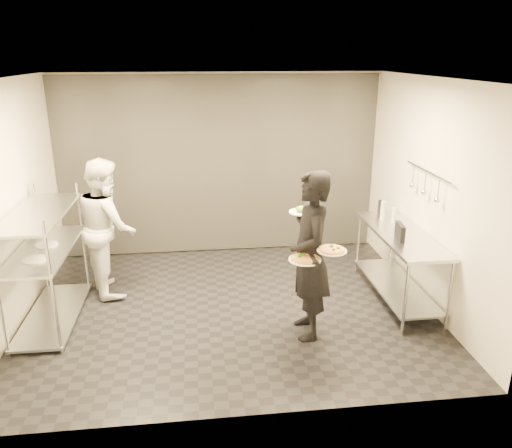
{
  "coord_description": "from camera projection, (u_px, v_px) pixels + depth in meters",
  "views": [
    {
      "loc": [
        -0.35,
        -5.63,
        3.08
      ],
      "look_at": [
        0.34,
        0.04,
        1.1
      ],
      "focal_mm": 35.0,
      "sensor_mm": 36.0,
      "label": 1
    }
  ],
  "objects": [
    {
      "name": "pos_monitor",
      "position": [
        400.0,
        232.0,
        6.02
      ],
      "size": [
        0.09,
        0.28,
        0.2
      ],
      "primitive_type": "cube",
      "rotation": [
        0.0,
        0.0,
        -0.12
      ],
      "color": "black",
      "rests_on": "prep_counter"
    },
    {
      "name": "waiter",
      "position": [
        310.0,
        256.0,
        5.47
      ],
      "size": [
        0.46,
        0.7,
        1.91
      ],
      "primitive_type": "imported",
      "rotation": [
        0.0,
        0.0,
        -1.57
      ],
      "color": "black",
      "rests_on": "ground"
    },
    {
      "name": "pass_rack",
      "position": [
        46.0,
        260.0,
        5.83
      ],
      "size": [
        0.6,
        1.6,
        1.5
      ],
      "color": "#B1B3B8",
      "rests_on": "ground"
    },
    {
      "name": "pizza_plate_near",
      "position": [
        305.0,
        259.0,
        5.23
      ],
      "size": [
        0.34,
        0.34,
        0.05
      ],
      "color": "white",
      "rests_on": "waiter"
    },
    {
      "name": "room_shell",
      "position": [
        222.0,
        178.0,
        6.98
      ],
      "size": [
        5.0,
        4.0,
        2.8
      ],
      "color": "black",
      "rests_on": "ground"
    },
    {
      "name": "utensil_rail",
      "position": [
        426.0,
        184.0,
        6.1
      ],
      "size": [
        0.07,
        1.2,
        0.31
      ],
      "color": "#B1B3B8",
      "rests_on": "room_shell"
    },
    {
      "name": "bottle_dark",
      "position": [
        380.0,
        207.0,
        6.99
      ],
      "size": [
        0.06,
        0.06,
        0.19
      ],
      "primitive_type": "cylinder",
      "color": "black",
      "rests_on": "prep_counter"
    },
    {
      "name": "pizza_plate_far",
      "position": [
        332.0,
        250.0,
        5.27
      ],
      "size": [
        0.32,
        0.32,
        0.05
      ],
      "color": "white",
      "rests_on": "waiter"
    },
    {
      "name": "salad_plate",
      "position": [
        302.0,
        210.0,
        5.59
      ],
      "size": [
        0.29,
        0.29,
        0.07
      ],
      "color": "white",
      "rests_on": "waiter"
    },
    {
      "name": "bottle_clear",
      "position": [
        394.0,
        215.0,
        6.61
      ],
      "size": [
        0.06,
        0.06,
        0.21
      ],
      "primitive_type": "cylinder",
      "color": "#95A397",
      "rests_on": "prep_counter"
    },
    {
      "name": "prep_counter",
      "position": [
        399.0,
        254.0,
        6.37
      ],
      "size": [
        0.6,
        1.8,
        0.92
      ],
      "color": "#B1B3B8",
      "rests_on": "ground"
    },
    {
      "name": "bottle_green",
      "position": [
        383.0,
        210.0,
        6.73
      ],
      "size": [
        0.07,
        0.07,
        0.26
      ],
      "primitive_type": "cylinder",
      "color": "#95A397",
      "rests_on": "prep_counter"
    },
    {
      "name": "chef",
      "position": [
        107.0,
        227.0,
        6.54
      ],
      "size": [
        0.94,
        1.06,
        1.81
      ],
      "primitive_type": "imported",
      "rotation": [
        0.0,
        0.0,
        1.91
      ],
      "color": "silver",
      "rests_on": "ground"
    }
  ]
}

